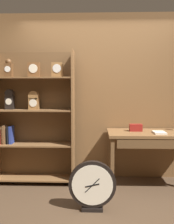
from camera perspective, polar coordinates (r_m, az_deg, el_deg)
name	(u,v)px	position (r m, az deg, el deg)	size (l,w,h in m)	color
ground_plane	(102,216)	(3.04, 3.46, -22.58)	(10.00, 10.00, 0.00)	#4C3826
back_wood_panel	(101,97)	(4.03, 3.09, 3.50)	(4.80, 0.05, 2.60)	brown
bookshelf	(32,116)	(3.86, -12.27, -1.00)	(1.19, 0.35, 1.98)	brown
workbench	(157,138)	(3.77, 15.62, -5.79)	(1.41, 0.67, 0.80)	brown
toolbox_small	(136,128)	(3.78, 11.01, -3.50)	(0.18, 0.09, 0.10)	maroon
open_repair_manual	(159,133)	(3.67, 16.10, -4.50)	(0.16, 0.22, 0.03)	silver
round_clock_large	(92,186)	(3.04, 1.22, -16.36)	(0.55, 0.11, 0.59)	black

